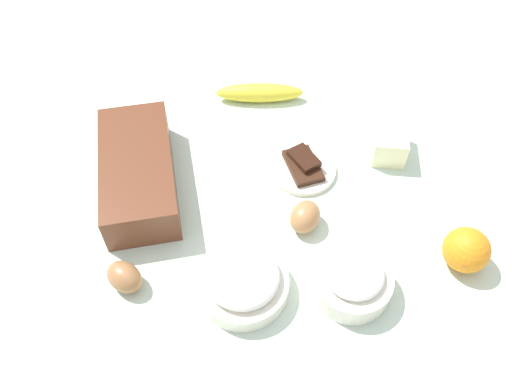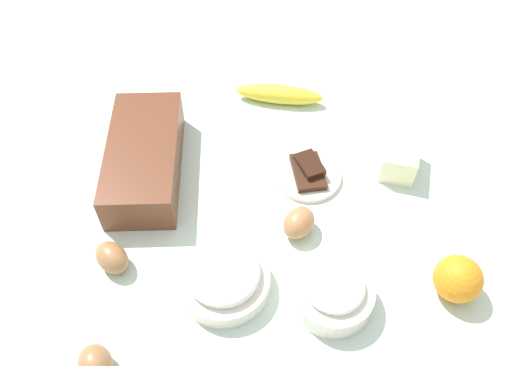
# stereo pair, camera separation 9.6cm
# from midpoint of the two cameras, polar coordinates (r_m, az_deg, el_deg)

# --- Properties ---
(ground_plane) EXTENTS (2.40, 2.40, 0.02)m
(ground_plane) POSITION_cam_midpoint_polar(r_m,az_deg,el_deg) (1.00, 2.75, -1.97)
(ground_plane) COLOR silver
(loaf_pan) EXTENTS (0.29, 0.16, 0.08)m
(loaf_pan) POSITION_cam_midpoint_polar(r_m,az_deg,el_deg) (1.01, -9.44, 2.62)
(loaf_pan) COLOR brown
(loaf_pan) RESTS_ON ground_plane
(flour_bowl) EXTENTS (0.15, 0.15, 0.07)m
(flour_bowl) POSITION_cam_midpoint_polar(r_m,az_deg,el_deg) (0.86, -0.32, -10.49)
(flour_bowl) COLOR silver
(flour_bowl) RESTS_ON ground_plane
(sugar_bowl) EXTENTS (0.13, 0.13, 0.07)m
(sugar_bowl) POSITION_cam_midpoint_polar(r_m,az_deg,el_deg) (0.86, 11.62, -11.77)
(sugar_bowl) COLOR silver
(sugar_bowl) RESTS_ON ground_plane
(banana) EXTENTS (0.09, 0.19, 0.04)m
(banana) POSITION_cam_midpoint_polar(r_m,az_deg,el_deg) (1.16, 4.93, 9.49)
(banana) COLOR yellow
(banana) RESTS_ON ground_plane
(orange_fruit) EXTENTS (0.08, 0.08, 0.08)m
(orange_fruit) POSITION_cam_midpoint_polar(r_m,az_deg,el_deg) (0.93, 23.97, -9.72)
(orange_fruit) COLOR orange
(orange_fruit) RESTS_ON ground_plane
(butter_block) EXTENTS (0.11, 0.09, 0.06)m
(butter_block) POSITION_cam_midpoint_polar(r_m,az_deg,el_deg) (1.06, 17.88, 2.45)
(butter_block) COLOR #F4EDB2
(butter_block) RESTS_ON ground_plane
(egg_near_butter) EXTENTS (0.07, 0.06, 0.05)m
(egg_near_butter) POSITION_cam_midpoint_polar(r_m,az_deg,el_deg) (0.83, -13.81, -18.88)
(egg_near_butter) COLOR #9B683F
(egg_near_butter) RESTS_ON ground_plane
(egg_beside_bowl) EXTENTS (0.08, 0.08, 0.05)m
(egg_beside_bowl) POSITION_cam_midpoint_polar(r_m,az_deg,el_deg) (0.93, 7.64, -4.51)
(egg_beside_bowl) COLOR #AE7547
(egg_beside_bowl) RESTS_ON ground_plane
(egg_loose) EXTENTS (0.08, 0.08, 0.05)m
(egg_loose) POSITION_cam_midpoint_polar(r_m,az_deg,el_deg) (0.91, -12.51, -8.13)
(egg_loose) COLOR #9C693F
(egg_loose) RESTS_ON ground_plane
(chocolate_plate) EXTENTS (0.13, 0.13, 0.03)m
(chocolate_plate) POSITION_cam_midpoint_polar(r_m,az_deg,el_deg) (1.02, 8.35, 0.89)
(chocolate_plate) COLOR silver
(chocolate_plate) RESTS_ON ground_plane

